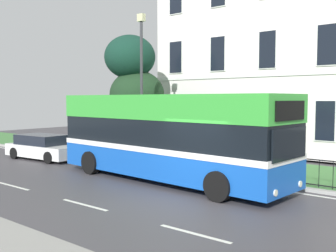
{
  "coord_description": "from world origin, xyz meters",
  "views": [
    {
      "loc": [
        7.17,
        -9.21,
        3.17
      ],
      "look_at": [
        -3.7,
        4.3,
        1.96
      ],
      "focal_mm": 41.93,
      "sensor_mm": 36.0,
      "label": 1
    }
  ],
  "objects": [
    {
      "name": "ground_plane",
      "position": [
        0.0,
        0.91,
        -0.02
      ],
      "size": [
        60.0,
        56.0,
        0.18
      ],
      "color": "#413F43"
    },
    {
      "name": "georgian_townhouse",
      "position": [
        -1.75,
        15.3,
        6.95
      ],
      "size": [
        15.43,
        10.42,
        13.6
      ],
      "color": "white",
      "rests_on": "ground_plane"
    },
    {
      "name": "iron_verge_railing",
      "position": [
        -1.75,
        4.4,
        0.62
      ],
      "size": [
        12.04,
        0.04,
        0.97
      ],
      "color": "black",
      "rests_on": "ground_plane"
    },
    {
      "name": "evergreen_tree",
      "position": [
        -8.31,
        7.05,
        2.8
      ],
      "size": [
        4.11,
        4.11,
        6.87
      ],
      "color": "#423328",
      "rests_on": "ground_plane"
    },
    {
      "name": "single_decker_bus",
      "position": [
        -2.26,
        2.48,
        1.74
      ],
      "size": [
        10.16,
        3.27,
        3.32
      ],
      "rotation": [
        0.0,
        0.0,
        -0.07
      ],
      "color": "blue",
      "rests_on": "ground_plane"
    },
    {
      "name": "parked_hatchback_00",
      "position": [
        -10.77,
        2.66,
        0.62
      ],
      "size": [
        4.48,
        2.16,
        1.28
      ],
      "rotation": [
        0.0,
        0.0,
        0.07
      ],
      "color": "white",
      "rests_on": "ground_plane"
    },
    {
      "name": "street_lamp_post",
      "position": [
        -6.03,
        5.11,
        4.21
      ],
      "size": [
        0.36,
        0.24,
        7.18
      ],
      "color": "#333338",
      "rests_on": "ground_plane"
    }
  ]
}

